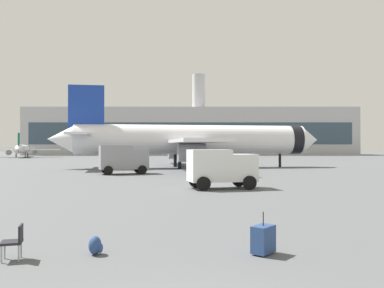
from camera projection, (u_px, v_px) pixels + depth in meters
The scene contains 10 objects.
airplane_at_gate at pixel (191, 140), 51.90m from camera, with size 35.71×32.36×10.50m.
airplane_taxiing at pixel (22, 149), 103.19m from camera, with size 18.49×20.26×6.07m.
service_truck at pixel (123, 158), 40.32m from camera, with size 5.25×3.76×2.90m.
cargo_van at pixel (221, 167), 26.32m from camera, with size 4.74×3.16×2.60m.
safety_cone_near at pixel (254, 172), 38.34m from camera, with size 0.44×0.44×0.68m.
safety_cone_mid at pixel (199, 174), 35.11m from camera, with size 0.44×0.44×0.82m.
rolling_suitcase at pixel (263, 239), 10.30m from camera, with size 0.72×0.75×1.10m.
traveller_backpack at pixel (95, 246), 10.25m from camera, with size 0.36×0.40×0.48m.
gate_chair at pixel (15, 240), 9.76m from camera, with size 0.59×0.59×0.86m.
terminal_building at pixel (190, 132), 135.76m from camera, with size 107.83×20.14×27.41m.
Camera 1 is at (0.02, -5.33, 2.79)m, focal length 37.22 mm.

